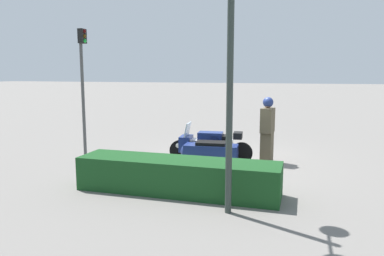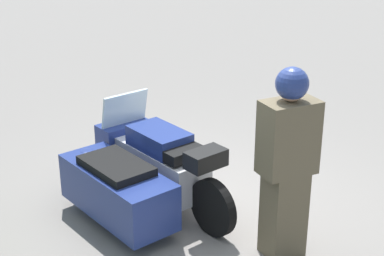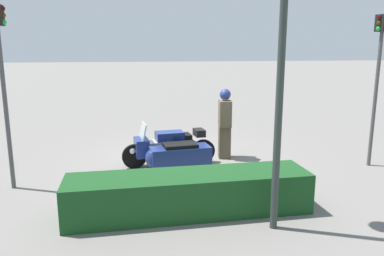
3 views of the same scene
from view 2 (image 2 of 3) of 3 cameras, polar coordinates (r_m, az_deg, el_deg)
name	(u,v)px [view 2 (image 2 of 3)]	position (r m, az deg, el deg)	size (l,w,h in m)	color
ground_plane	(208,212)	(6.61, 1.52, -8.13)	(160.00, 160.00, 0.00)	slate
police_motorcycle	(133,172)	(6.49, -5.70, -4.24)	(2.42, 1.27, 1.14)	black
officer_rider	(287,161)	(5.50, 9.20, -3.15)	(0.39, 0.56, 1.90)	brown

